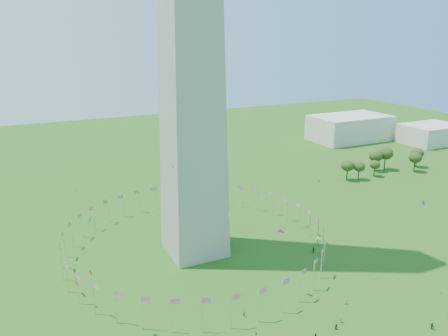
{
  "coord_description": "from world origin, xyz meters",
  "views": [
    {
      "loc": [
        -46.28,
        -66.83,
        65.77
      ],
      "look_at": [
        2.98,
        35.0,
        31.38
      ],
      "focal_mm": 35.0,
      "sensor_mm": 36.0,
      "label": 1
    }
  ],
  "objects": [
    {
      "name": "kites_aloft",
      "position": [
        11.44,
        22.52,
        22.02
      ],
      "size": [
        90.46,
        66.65,
        36.12
      ],
      "color": "#CC2699",
      "rests_on": "ground"
    },
    {
      "name": "gov_building_east_b",
      "position": [
        190.0,
        120.0,
        6.0
      ],
      "size": [
        35.0,
        25.0,
        12.0
      ],
      "primitive_type": "cube",
      "color": "beige",
      "rests_on": "ground"
    },
    {
      "name": "flag_ring",
      "position": [
        -0.0,
        50.0,
        4.5
      ],
      "size": [
        80.24,
        80.24,
        9.0
      ],
      "color": "silver",
      "rests_on": "ground"
    },
    {
      "name": "tree_line_east",
      "position": [
        116.5,
        85.91,
        5.06
      ],
      "size": [
        53.43,
        16.0,
        11.61
      ],
      "color": "#364F1A",
      "rests_on": "ground"
    },
    {
      "name": "gov_building_east_a",
      "position": [
        150.0,
        150.0,
        8.0
      ],
      "size": [
        50.0,
        30.0,
        16.0
      ],
      "primitive_type": "cube",
      "color": "beige",
      "rests_on": "ground"
    }
  ]
}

